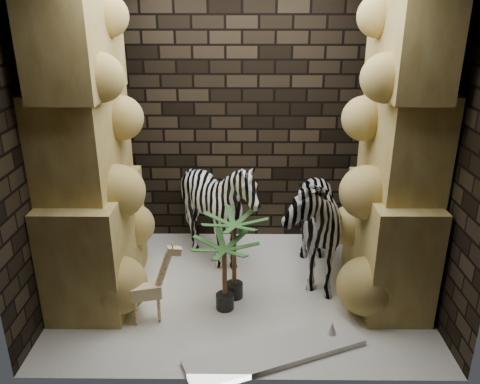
{
  "coord_description": "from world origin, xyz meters",
  "views": [
    {
      "loc": [
        0.03,
        -4.19,
        2.72
      ],
      "look_at": [
        -0.01,
        0.15,
        1.0
      ],
      "focal_mm": 36.25,
      "sensor_mm": 36.0,
      "label": 1
    }
  ],
  "objects_px": {
    "zebra_left": "(218,214)",
    "zebra_right": "(307,209)",
    "giraffe_toy": "(145,284)",
    "surfboard": "(276,352)",
    "palm_front": "(234,257)",
    "palm_back": "(225,275)"
  },
  "relations": [
    {
      "from": "giraffe_toy",
      "to": "zebra_left",
      "type": "bearing_deg",
      "value": 47.92
    },
    {
      "from": "zebra_right",
      "to": "palm_back",
      "type": "bearing_deg",
      "value": -143.9
    },
    {
      "from": "zebra_right",
      "to": "zebra_left",
      "type": "bearing_deg",
      "value": 162.94
    },
    {
      "from": "zebra_left",
      "to": "surfboard",
      "type": "height_order",
      "value": "zebra_left"
    },
    {
      "from": "palm_front",
      "to": "palm_back",
      "type": "xyz_separation_m",
      "value": [
        -0.08,
        -0.19,
        -0.08
      ]
    },
    {
      "from": "zebra_right",
      "to": "palm_back",
      "type": "distance_m",
      "value": 1.11
    },
    {
      "from": "palm_back",
      "to": "surfboard",
      "type": "distance_m",
      "value": 0.85
    },
    {
      "from": "zebra_right",
      "to": "zebra_left",
      "type": "xyz_separation_m",
      "value": [
        -0.91,
        0.24,
        -0.16
      ]
    },
    {
      "from": "zebra_right",
      "to": "surfboard",
      "type": "xyz_separation_m",
      "value": [
        -0.37,
        -1.29,
        -0.72
      ]
    },
    {
      "from": "giraffe_toy",
      "to": "palm_back",
      "type": "relative_size",
      "value": 1.09
    },
    {
      "from": "zebra_left",
      "to": "zebra_right",
      "type": "bearing_deg",
      "value": -6.67
    },
    {
      "from": "palm_back",
      "to": "palm_front",
      "type": "bearing_deg",
      "value": 66.34
    },
    {
      "from": "zebra_right",
      "to": "giraffe_toy",
      "type": "relative_size",
      "value": 1.89
    },
    {
      "from": "giraffe_toy",
      "to": "palm_front",
      "type": "distance_m",
      "value": 0.87
    },
    {
      "from": "giraffe_toy",
      "to": "palm_back",
      "type": "xyz_separation_m",
      "value": [
        0.69,
        0.21,
        -0.03
      ]
    },
    {
      "from": "zebra_left",
      "to": "palm_front",
      "type": "height_order",
      "value": "zebra_left"
    },
    {
      "from": "zebra_left",
      "to": "surfboard",
      "type": "bearing_deg",
      "value": -62.2
    },
    {
      "from": "palm_front",
      "to": "palm_back",
      "type": "bearing_deg",
      "value": -113.66
    },
    {
      "from": "zebra_right",
      "to": "palm_front",
      "type": "distance_m",
      "value": 0.91
    },
    {
      "from": "giraffe_toy",
      "to": "palm_back",
      "type": "bearing_deg",
      "value": 3.02
    },
    {
      "from": "zebra_right",
      "to": "palm_front",
      "type": "height_order",
      "value": "zebra_right"
    },
    {
      "from": "zebra_right",
      "to": "surfboard",
      "type": "relative_size",
      "value": 0.98
    }
  ]
}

